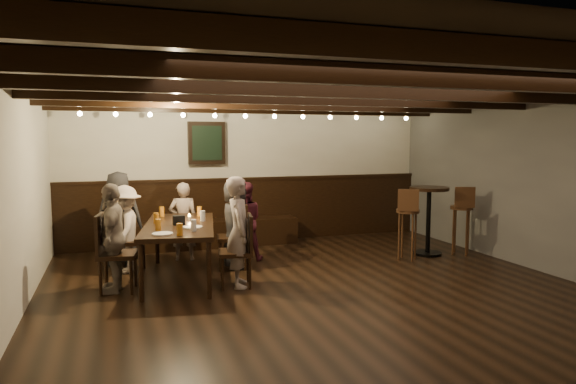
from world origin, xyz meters
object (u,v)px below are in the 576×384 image
object	(u,v)px
chair_right_far	(237,264)
person_left_near	(125,229)
person_bench_right	(244,221)
person_right_far	(239,232)
chair_right_near	(234,248)
bar_stool_right	(461,229)
dining_table	(179,229)
person_left_far	(113,238)
person_bench_centre	(183,221)
chair_left_far	(117,268)
chair_left_near	(128,252)
high_top_table	(429,210)
person_right_near	(236,224)
bar_stool_left	(407,233)
person_bench_left	(119,218)

from	to	relation	value
chair_right_far	person_left_near	xyz separation A→B (m)	(-1.29, 1.14, 0.33)
person_bench_right	person_right_far	xyz separation A→B (m)	(-0.38, -1.30, 0.09)
chair_right_near	bar_stool_right	world-z (taller)	bar_stool_right
dining_table	person_right_far	world-z (taller)	person_right_far
chair_right_far	bar_stool_right	size ratio (longest dim) A/B	0.82
person_left_far	chair_right_far	bearing A→B (deg)	90.00
person_bench_right	person_bench_centre	bearing A→B (deg)	-9.46
dining_table	person_bench_right	size ratio (longest dim) A/B	1.73
chair_left_far	person_bench_right	bearing A→B (deg)	129.81
chair_left_near	person_right_far	xyz separation A→B (m)	(1.29, -1.14, 0.41)
dining_table	person_right_far	distance (m)	0.87
chair_left_far	high_top_table	bearing A→B (deg)	105.87
dining_table	person_bench_right	bearing A→B (deg)	45.00
person_bench_centre	person_left_near	xyz separation A→B (m)	(-0.84, -0.46, 0.01)
chair_left_far	person_left_near	distance (m)	0.95
chair_left_far	person_right_near	distance (m)	1.76
chair_right_far	person_right_near	world-z (taller)	person_right_near
dining_table	person_bench_centre	distance (m)	1.05
bar_stool_left	chair_right_near	bearing A→B (deg)	-156.65
chair_right_far	person_right_near	distance (m)	0.97
person_bench_centre	bar_stool_left	distance (m)	3.37
person_bench_right	chair_left_far	bearing A→B (deg)	39.81
chair_right_far	person_right_far	distance (m)	0.41
chair_left_near	bar_stool_right	size ratio (longest dim) A/B	0.82
bar_stool_left	bar_stool_right	world-z (taller)	same
person_right_near	dining_table	bearing A→B (deg)	120.96
chair_left_far	person_right_near	bearing A→B (deg)	121.48
chair_right_near	bar_stool_left	distance (m)	2.61
person_right_far	person_left_near	bearing A→B (deg)	59.04
person_bench_centre	high_top_table	size ratio (longest dim) A/B	1.10
chair_right_near	person_left_far	bearing A→B (deg)	121.49
chair_left_near	person_bench_left	distance (m)	0.63
person_left_far	chair_left_near	bearing A→B (deg)	178.01
person_right_far	chair_left_near	bearing A→B (deg)	58.50
person_bench_centre	person_bench_right	distance (m)	0.91
person_left_far	person_right_far	distance (m)	1.50
bar_stool_right	person_right_far	bearing A→B (deg)	-148.83
dining_table	chair_left_far	xyz separation A→B (m)	(-0.79, -0.32, -0.38)
person_right_far	bar_stool_left	distance (m)	2.78
person_right_near	bar_stool_right	world-z (taller)	person_right_near
person_bench_right	person_left_near	size ratio (longest dim) A/B	0.99
chair_left_near	person_left_far	distance (m)	0.98
person_right_near	bar_stool_left	bearing A→B (deg)	-87.95
person_left_near	person_bench_right	bearing A→B (deg)	105.26
chair_left_near	chair_right_near	size ratio (longest dim) A/B	0.97
chair_right_near	bar_stool_left	world-z (taller)	bar_stool_left
chair_right_near	bar_stool_left	xyz separation A→B (m)	(2.59, -0.37, 0.12)
person_bench_right	high_top_table	bearing A→B (deg)	178.65
chair_right_far	bar_stool_left	bearing A→B (deg)	-69.19
chair_left_far	person_right_near	world-z (taller)	person_right_near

